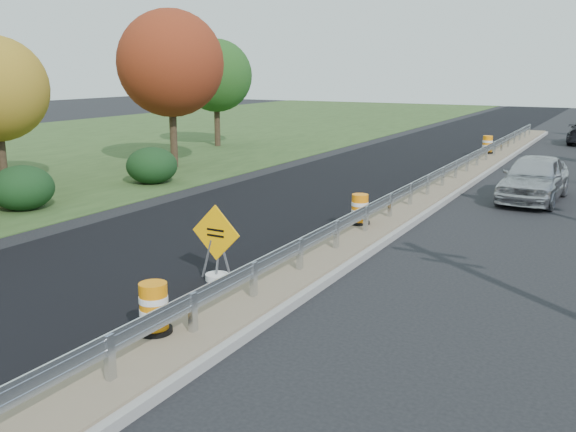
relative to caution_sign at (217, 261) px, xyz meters
The scene contains 14 objects.
ground 3.42m from the caution_sign, 62.17° to the left, with size 140.00×140.00×0.00m, color black.
grass_verge_near 25.92m from the caution_sign, 149.89° to the left, with size 30.00×120.00×0.03m, color #2F481F.
milled_overlay 13.31m from the caution_sign, 102.23° to the left, with size 7.20×120.00×0.01m, color black.
median 11.12m from the caution_sign, 81.81° to the left, with size 1.60×55.00×0.23m.
guardrail 12.10m from the caution_sign, 82.48° to the left, with size 0.10×46.15×0.72m.
hedge_mid 10.37m from the caution_sign, 163.18° to the left, with size 2.09×2.09×1.52m, color black.
hedge_north 13.03m from the caution_sign, 136.31° to the left, with size 2.09×2.09×1.52m, color black.
tree_near_red 17.86m from the caution_sign, 131.30° to the left, with size 4.95×4.95×7.35m.
tree_near_back 25.75m from the caution_sign, 124.47° to the left, with size 4.29×4.29×6.37m.
caution_sign is the anchor object (origin of this frame).
barrel_median_near 3.52m from the caution_sign, 72.92° to the right, with size 0.61×0.61×0.89m.
barrel_median_mid 5.76m from the caution_sign, 78.62° to the left, with size 0.60×0.60×0.88m.
barrel_median_far 23.68m from the caution_sign, 87.38° to the left, with size 0.63×0.63×0.93m.
car_silver 13.74m from the caution_sign, 69.01° to the left, with size 1.95×4.85×1.65m, color #B2B2B7.
Camera 1 is at (6.36, -14.32, 4.66)m, focal length 40.00 mm.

